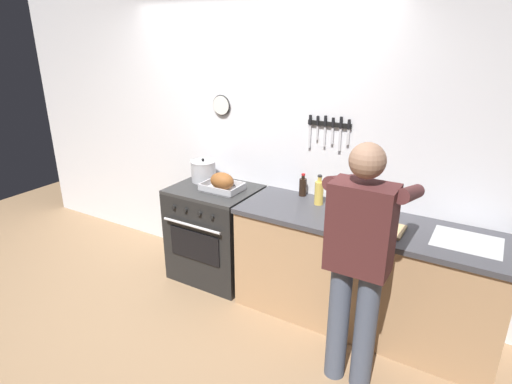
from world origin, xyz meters
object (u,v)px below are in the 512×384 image
cutting_board (378,227)px  bottle_cooking_oil (319,192)px  bottle_soy_sauce (303,187)px  roasting_pan (222,183)px  stock_pot (203,171)px  person_cook (359,254)px  stove (215,232)px  bottle_vinegar (341,199)px

cutting_board → bottle_cooking_oil: (-0.55, 0.21, 0.10)m
bottle_soy_sauce → roasting_pan: bearing=-159.5°
stock_pot → bottle_cooking_oil: size_ratio=0.93×
stock_pot → person_cook: bearing=-22.6°
stove → bottle_cooking_oil: size_ratio=3.57×
stove → bottle_vinegar: size_ratio=3.46×
stock_pot → roasting_pan: bearing=-22.1°
person_cook → stock_pot: (-1.75, 0.73, 0.05)m
person_cook → cutting_board: (-0.03, 0.53, -0.04)m
roasting_pan → bottle_cooking_oil: bearing=9.1°
stove → stock_pot: 0.59m
cutting_board → stove: bearing=176.8°
stove → stock_pot: size_ratio=3.84×
roasting_pan → stock_pot: size_ratio=1.50×
stock_pot → bottle_soy_sauce: size_ratio=1.17×
cutting_board → bottle_soy_sauce: size_ratio=1.80×
stove → bottle_soy_sauce: 0.97m
person_cook → stock_pot: size_ratio=7.09×
roasting_pan → bottle_vinegar: bottle_vinegar is taller
bottle_soy_sauce → bottle_vinegar: bearing=-22.8°
roasting_pan → cutting_board: roasting_pan is taller
bottle_soy_sauce → bottle_cooking_oil: 0.23m
bottle_soy_sauce → stove: bearing=-162.8°
stock_pot → bottle_cooking_oil: 1.17m
stove → stock_pot: (-0.20, 0.11, 0.55)m
person_cook → bottle_soy_sauce: 1.16m
bottle_cooking_oil → person_cook: bearing=-52.1°
bottle_soy_sauce → bottle_vinegar: 0.44m
stock_pot → bottle_cooking_oil: bearing=0.9°
roasting_pan → bottle_cooking_oil: 0.88m
stove → bottle_cooking_oil: (0.97, 0.13, 0.55)m
person_cook → bottle_vinegar: bearing=20.6°
stock_pot → bottle_soy_sauce: 0.98m
stock_pot → bottle_vinegar: bearing=-1.6°
person_cook → roasting_pan: size_ratio=4.72×
bottle_vinegar → bottle_cooking_oil: bearing=164.5°
stove → bottle_soy_sauce: size_ratio=4.51×
stove → bottle_cooking_oil: bearing=7.5°
roasting_pan → stock_pot: 0.32m
stock_pot → bottle_cooking_oil: bottle_cooking_oil is taller
bottle_vinegar → person_cook: bearing=-61.3°
bottle_cooking_oil → stock_pot: bearing=-179.1°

